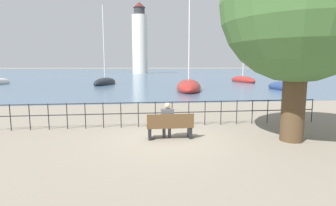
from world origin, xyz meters
name	(u,v)px	position (x,y,z in m)	size (l,w,h in m)	color
ground_plane	(170,138)	(0.00, 0.00, 0.00)	(1000.00, 1000.00, 0.00)	gray
harbor_water	(136,70)	(0.00, 158.66, 0.00)	(600.00, 300.00, 0.01)	#47607A
shade_tree	(300,4)	(4.04, -0.79, 4.44)	(5.03, 5.03, 6.99)	#4C3823
park_bench	(170,127)	(0.00, -0.06, 0.42)	(1.61, 0.45, 0.90)	brown
seated_person_left	(167,119)	(-0.09, 0.01, 0.69)	(0.43, 0.35, 1.26)	#4C4C51
promenade_railing	(164,110)	(0.00, 1.89, 0.69)	(13.46, 0.04, 1.05)	black
sailboat_0	(286,87)	(14.85, 17.29, 0.28)	(2.36, 6.02, 7.45)	navy
sailboat_3	(105,82)	(-5.21, 28.00, 0.34)	(3.50, 6.55, 10.98)	black
sailboat_4	(243,80)	(16.22, 31.85, 0.30)	(2.42, 7.47, 8.66)	maroon
sailboat_5	(189,87)	(4.46, 18.21, 0.35)	(4.16, 8.80, 9.84)	maroon
harbor_lighthouse	(140,41)	(0.92, 87.24, 11.59)	(5.38, 5.38, 24.91)	silver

